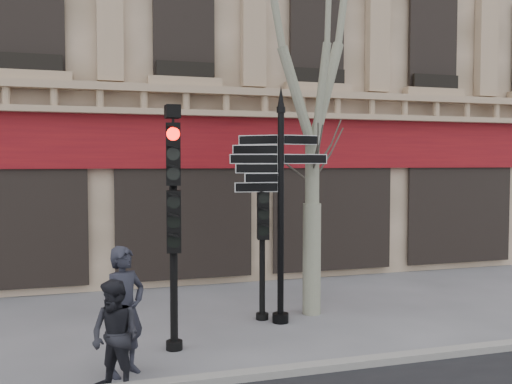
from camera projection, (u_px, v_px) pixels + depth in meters
ground at (237, 348)px, 9.53m from camera, size 80.00×80.00×0.00m
kerb at (262, 374)px, 8.19m from camera, size 80.00×0.25×0.12m
building at (148, 2)px, 20.98m from camera, size 28.00×15.52×18.00m
fingerpost at (281, 164)px, 10.87m from camera, size 2.37×2.37×4.56m
traffic_signal_main at (173, 196)px, 9.30m from camera, size 0.49×0.38×4.03m
traffic_signal_secondary at (262, 229)px, 11.15m from camera, size 0.50×0.40×2.59m
plane_tree at (313, 9)px, 11.34m from camera, size 3.30×3.30×8.76m
pedestrian_a at (125, 311)px, 8.28m from camera, size 0.82×0.76×1.89m
pedestrian_b at (115, 336)px, 7.65m from camera, size 0.93×0.93×1.52m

